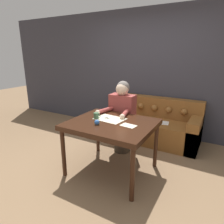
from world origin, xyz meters
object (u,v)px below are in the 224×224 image
at_px(scissors, 108,119).
at_px(pin_cushion, 97,123).
at_px(dining_table, 111,127).
at_px(couch, 152,125).
at_px(person, 122,117).
at_px(mug, 96,116).

distance_m(scissors, pin_cushion, 0.30).
distance_m(dining_table, couch, 1.48).
bearing_deg(scissors, couch, 78.93).
xyz_separation_m(person, scissors, (0.03, -0.52, 0.12)).
height_order(couch, scissors, couch).
relative_size(person, mug, 11.26).
bearing_deg(person, dining_table, -76.61).
bearing_deg(scissors, person, 93.38).
xyz_separation_m(couch, pin_cushion, (-0.25, -1.61, 0.50)).
xyz_separation_m(mug, pin_cushion, (0.16, -0.22, -0.01)).
relative_size(dining_table, scissors, 5.89).
height_order(dining_table, person, person).
distance_m(mug, pin_cushion, 0.27).
relative_size(couch, mug, 16.47).
bearing_deg(scissors, dining_table, -42.62).
relative_size(couch, person, 1.46).
relative_size(couch, pin_cushion, 26.03).
distance_m(dining_table, person, 0.65).
height_order(dining_table, couch, couch).
xyz_separation_m(person, mug, (-0.12, -0.61, 0.16)).
bearing_deg(person, mug, -101.36).
height_order(mug, pin_cushion, mug).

